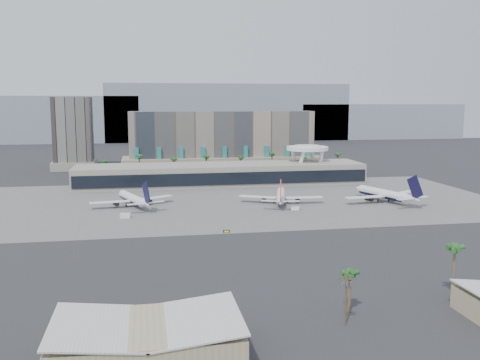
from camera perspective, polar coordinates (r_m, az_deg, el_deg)
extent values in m
plane|color=#232326|center=(212.82, 2.22, -4.93)|extent=(900.00, 900.00, 0.00)
cube|color=#5B5B59|center=(265.62, -0.33, -2.23)|extent=(260.00, 130.00, 0.06)
cube|color=gray|center=(686.01, -21.68, 6.03)|extent=(260.00, 60.00, 55.00)
cube|color=gray|center=(680.44, -1.35, 7.24)|extent=(300.00, 60.00, 70.00)
cube|color=gray|center=(738.50, 14.27, 6.10)|extent=(220.00, 60.00, 45.00)
cube|color=gray|center=(382.17, -1.94, 4.20)|extent=(130.00, 22.00, 42.00)
cube|color=tan|center=(381.71, -1.88, 1.78)|extent=(140.00, 30.00, 10.00)
cube|color=teal|center=(367.43, -10.96, 2.00)|extent=(3.00, 2.00, 18.00)
cube|color=teal|center=(367.51, -8.62, 2.06)|extent=(3.00, 2.00, 18.00)
cube|color=teal|center=(368.22, -6.29, 2.12)|extent=(3.00, 2.00, 18.00)
cube|color=teal|center=(369.52, -3.96, 2.17)|extent=(3.00, 2.00, 18.00)
cube|color=teal|center=(371.43, -1.66, 2.22)|extent=(3.00, 2.00, 18.00)
cube|color=teal|center=(373.94, 0.61, 2.27)|extent=(3.00, 2.00, 18.00)
cube|color=teal|center=(377.02, 2.85, 2.31)|extent=(3.00, 2.00, 18.00)
cube|color=teal|center=(380.67, 5.06, 2.34)|extent=(3.00, 2.00, 18.00)
cube|color=teal|center=(384.87, 7.21, 2.38)|extent=(3.00, 2.00, 18.00)
cube|color=black|center=(405.98, -17.35, 4.78)|extent=(26.00, 26.00, 52.00)
cube|color=#9F9A8C|center=(407.94, -17.21, 1.56)|extent=(30.00, 30.00, 6.00)
cube|color=#9F9A8C|center=(318.31, -2.02, 0.64)|extent=(170.00, 32.00, 12.00)
cube|color=black|center=(302.51, -1.59, 0.13)|extent=(168.00, 0.60, 7.00)
cube|color=black|center=(317.40, -2.03, 1.93)|extent=(170.00, 12.00, 2.50)
cylinder|color=white|center=(343.56, 7.86, 1.98)|extent=(6.98, 6.99, 21.89)
cylinder|color=white|center=(339.85, 5.82, 1.94)|extent=(6.98, 6.99, 21.89)
cylinder|color=white|center=(327.71, 6.43, 1.69)|extent=(6.98, 6.99, 21.89)
cylinder|color=white|center=(331.56, 8.54, 1.73)|extent=(6.98, 6.99, 21.89)
cylinder|color=white|center=(334.71, 7.19, 3.37)|extent=(26.00, 26.00, 2.20)
cylinder|color=white|center=(334.60, 7.20, 3.59)|extent=(16.00, 16.00, 1.20)
cylinder|color=brown|center=(350.77, -14.25, 1.10)|extent=(0.70, 0.70, 12.00)
sphere|color=#235220|center=(350.12, -14.28, 2.03)|extent=(2.80, 2.80, 2.80)
cylinder|color=brown|center=(349.87, -10.65, 1.20)|extent=(0.70, 0.70, 12.00)
sphere|color=#235220|center=(349.22, -10.68, 2.13)|extent=(2.80, 2.80, 2.80)
cylinder|color=brown|center=(350.36, -7.05, 1.29)|extent=(0.70, 0.70, 12.00)
sphere|color=#235220|center=(349.70, -7.07, 2.22)|extent=(2.80, 2.80, 2.80)
cylinder|color=brown|center=(352.10, -3.64, 1.38)|extent=(0.70, 0.70, 12.00)
sphere|color=#235220|center=(351.45, -3.65, 2.30)|extent=(2.80, 2.80, 2.80)
cylinder|color=brown|center=(355.43, 0.05, 1.46)|extent=(0.70, 0.70, 12.00)
sphere|color=#235220|center=(354.78, 0.05, 2.37)|extent=(2.80, 2.80, 2.80)
cylinder|color=brown|center=(359.96, 3.50, 1.53)|extent=(0.70, 0.70, 12.00)
sphere|color=#235220|center=(359.32, 3.50, 2.43)|extent=(2.80, 2.80, 2.80)
cylinder|color=brown|center=(365.76, 6.85, 1.60)|extent=(0.70, 0.70, 12.00)
sphere|color=#235220|center=(365.13, 6.86, 2.48)|extent=(2.80, 2.80, 2.80)
cylinder|color=brown|center=(373.12, 10.23, 1.66)|extent=(0.70, 0.70, 12.00)
sphere|color=#235220|center=(372.50, 10.25, 2.53)|extent=(2.80, 2.80, 2.80)
cube|color=tan|center=(110.30, -9.81, -16.43)|extent=(36.00, 22.00, 6.00)
cube|color=silver|center=(109.32, -14.74, -14.88)|extent=(18.65, 22.60, 2.30)
cube|color=silver|center=(109.27, -4.98, -14.63)|extent=(18.65, 22.60, 2.30)
cylinder|color=#4C3826|center=(122.31, 11.21, -12.39)|extent=(0.44, 0.44, 12.00)
cube|color=#4C3826|center=(120.76, 11.28, -10.35)|extent=(3.20, 0.22, 0.22)
cylinder|color=slate|center=(120.46, 10.92, -10.89)|extent=(0.56, 0.56, 0.90)
cylinder|color=slate|center=(120.78, 11.32, -10.85)|extent=(0.56, 0.56, 0.90)
cylinder|color=slate|center=(121.10, 11.73, -10.81)|extent=(0.56, 0.56, 0.90)
cylinder|color=black|center=(120.19, 10.65, -10.30)|extent=(0.12, 0.12, 0.30)
cylinder|color=black|center=(121.18, 11.91, -10.18)|extent=(0.12, 0.12, 0.30)
cylinder|color=white|center=(257.50, -11.44, -1.92)|extent=(13.21, 27.18, 4.03)
cylinder|color=black|center=(257.53, -11.44, -1.95)|extent=(12.94, 26.63, 3.95)
cone|color=white|center=(272.25, -12.52, -1.40)|extent=(5.34, 5.64, 4.03)
cone|color=white|center=(240.97, -10.07, -2.52)|extent=(6.89, 9.89, 4.03)
cube|color=white|center=(253.40, -13.73, -2.30)|extent=(18.51, 6.53, 0.35)
cube|color=white|center=(260.38, -9.06, -1.88)|extent=(17.49, 13.03, 0.35)
cylinder|color=black|center=(254.90, -13.11, -2.45)|extent=(3.46, 4.54, 2.21)
cylinder|color=black|center=(259.97, -9.72, -2.14)|extent=(3.46, 4.54, 2.21)
cube|color=black|center=(238.64, -9.98, -1.34)|extent=(3.61, 8.76, 10.60)
cube|color=white|center=(238.46, -11.01, -2.53)|extent=(8.34, 3.85, 0.25)
cube|color=white|center=(241.51, -8.98, -2.34)|extent=(8.15, 5.74, 0.25)
cylinder|color=black|center=(268.02, -12.17, -2.15)|extent=(0.50, 0.50, 1.61)
cylinder|color=black|center=(256.08, -12.03, -2.64)|extent=(0.70, 0.70, 1.61)
cylinder|color=black|center=(258.11, -10.67, -2.51)|extent=(0.70, 0.70, 1.61)
cylinder|color=white|center=(260.42, 4.38, -1.66)|extent=(10.98, 27.62, 4.03)
cylinder|color=black|center=(260.44, 4.38, -1.69)|extent=(10.76, 27.07, 3.95)
cone|color=white|center=(275.96, 4.40, -1.09)|extent=(5.07, 5.42, 4.03)
cone|color=white|center=(242.87, 4.35, -2.32)|extent=(6.24, 9.81, 4.03)
cube|color=white|center=(259.82, 1.93, -1.80)|extent=(18.01, 11.82, 0.35)
cube|color=white|center=(259.71, 6.82, -1.86)|extent=(18.33, 4.95, 0.35)
cylinder|color=black|center=(260.37, 2.60, -2.01)|extent=(3.18, 4.47, 2.22)
cylinder|color=black|center=(260.29, 6.15, -2.05)|extent=(3.18, 4.47, 2.22)
cube|color=red|center=(240.45, 4.36, -1.16)|extent=(2.85, 8.98, 10.62)
cube|color=white|center=(241.85, 3.27, -2.24)|extent=(8.29, 5.19, 0.25)
cube|color=white|center=(241.80, 5.43, -2.26)|extent=(8.28, 3.17, 0.25)
cylinder|color=black|center=(271.48, 4.39, -1.85)|extent=(0.50, 0.50, 1.61)
cylinder|color=black|center=(259.97, 3.66, -2.30)|extent=(0.71, 0.71, 1.61)
cylinder|color=black|center=(259.94, 5.08, -2.32)|extent=(0.71, 0.71, 1.61)
cylinder|color=white|center=(272.90, 14.90, -1.39)|extent=(13.72, 29.72, 4.38)
cylinder|color=black|center=(272.92, 14.90, -1.42)|extent=(13.44, 29.13, 4.30)
cone|color=white|center=(285.32, 12.53, -0.89)|extent=(5.73, 6.07, 4.38)
cone|color=white|center=(259.48, 17.85, -1.94)|extent=(7.31, 10.75, 4.38)
cube|color=white|center=(264.10, 13.16, -1.79)|extent=(20.10, 6.64, 0.38)
cube|color=white|center=(280.64, 16.83, -1.34)|extent=(19.20, 13.83, 0.38)
cylinder|color=black|center=(266.88, 13.60, -1.94)|extent=(3.69, 4.92, 2.41)
cylinder|color=black|center=(278.88, 16.27, -1.60)|extent=(3.69, 4.92, 2.41)
cube|color=black|center=(257.45, 18.17, -0.75)|extent=(3.70, 9.60, 11.54)
cube|color=white|center=(255.11, 17.27, -1.96)|extent=(9.06, 3.99, 0.27)
cube|color=white|center=(262.23, 18.77, -1.75)|extent=(8.91, 6.09, 0.27)
cylinder|color=black|center=(281.80, 13.24, -1.66)|extent=(0.55, 0.55, 1.75)
cylinder|color=black|center=(270.26, 14.50, -2.13)|extent=(0.77, 0.77, 1.75)
cylinder|color=black|center=(275.06, 15.56, -1.99)|extent=(0.77, 0.77, 1.75)
cube|color=silver|center=(231.51, -12.14, -3.76)|extent=(4.42, 2.50, 2.07)
cube|color=white|center=(244.37, 5.89, -2.99)|extent=(3.98, 2.72, 1.89)
cube|color=black|center=(201.92, -1.45, -5.50)|extent=(2.44, 0.62, 1.10)
cube|color=gold|center=(201.73, -1.45, -5.51)|extent=(1.75, 0.27, 0.66)
cylinder|color=black|center=(201.84, -1.70, -5.57)|extent=(0.13, 0.13, 0.66)
cylinder|color=black|center=(202.10, -1.21, -5.55)|extent=(0.13, 0.13, 0.66)
cylinder|color=brown|center=(129.81, 11.61, -11.69)|extent=(0.70, 0.70, 9.74)
sphere|color=#235220|center=(128.32, 11.67, -9.78)|extent=(2.80, 2.80, 2.80)
cylinder|color=brown|center=(146.28, 21.83, -9.11)|extent=(0.70, 0.70, 13.15)
sphere|color=#235220|center=(144.58, 21.97, -6.74)|extent=(2.80, 2.80, 2.80)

